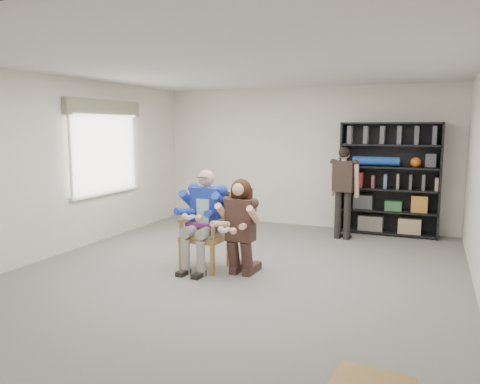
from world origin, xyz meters
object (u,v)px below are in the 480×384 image
at_px(seated_man, 205,219).
at_px(bookshelf, 389,179).
at_px(armchair, 205,231).
at_px(kneeling_woman, 239,229).
at_px(standing_man, 343,193).

distance_m(seated_man, bookshelf, 3.94).
relative_size(armchair, seated_man, 0.77).
height_order(seated_man, kneeling_woman, seated_man).
bearing_deg(standing_man, bookshelf, 52.16).
xyz_separation_m(kneeling_woman, bookshelf, (1.62, 3.37, 0.40)).
height_order(kneeling_woman, standing_man, standing_man).
distance_m(seated_man, kneeling_woman, 0.60).
relative_size(kneeling_woman, bookshelf, 0.62).
bearing_deg(kneeling_woman, bookshelf, 67.45).
height_order(seated_man, standing_man, standing_man).
xyz_separation_m(seated_man, bookshelf, (2.20, 3.25, 0.34)).
bearing_deg(bookshelf, seated_man, -124.17).
bearing_deg(bookshelf, armchair, -124.17).
bearing_deg(seated_man, kneeling_woman, -8.49).
relative_size(bookshelf, standing_man, 1.26).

